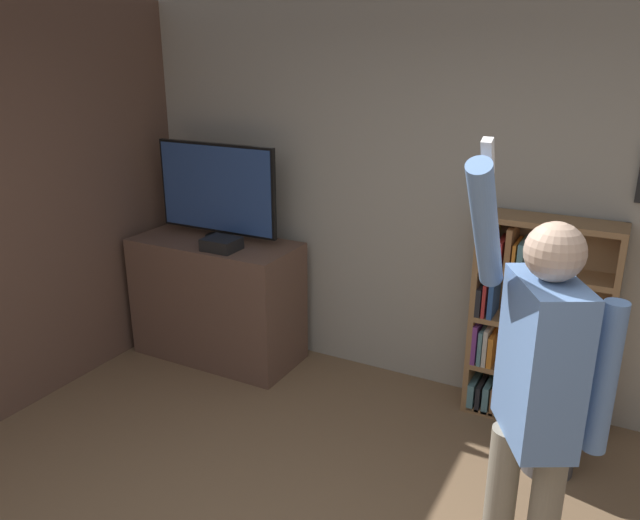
{
  "coord_description": "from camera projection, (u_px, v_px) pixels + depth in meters",
  "views": [
    {
      "loc": [
        1.02,
        -1.41,
        2.36
      ],
      "look_at": [
        -0.53,
        1.5,
        1.23
      ],
      "focal_mm": 35.0,
      "sensor_mm": 36.0,
      "label": 1
    }
  ],
  "objects": [
    {
      "name": "wall_back",
      "position": [
        470.0,
        206.0,
        4.16
      ],
      "size": [
        7.07,
        0.09,
        2.7
      ],
      "color": "#B2AD9E",
      "rests_on": "ground_plane"
    },
    {
      "name": "waste_bin",
      "position": [
        549.0,
        439.0,
        3.62
      ],
      "size": [
        0.3,
        0.3,
        0.41
      ],
      "color": "#4C4C51",
      "rests_on": "ground_plane"
    },
    {
      "name": "game_console",
      "position": [
        222.0,
        244.0,
        4.53
      ],
      "size": [
        0.25,
        0.21,
        0.09
      ],
      "color": "black",
      "rests_on": "tv_ledge"
    },
    {
      "name": "person",
      "position": [
        536.0,
        395.0,
        2.43
      ],
      "size": [
        0.55,
        0.56,
        2.08
      ],
      "rotation": [
        0.0,
        0.0,
        -1.07
      ],
      "color": "gray",
      "rests_on": "ground_plane"
    },
    {
      "name": "tv_ledge",
      "position": [
        218.0,
        299.0,
        4.9
      ],
      "size": [
        1.29,
        0.59,
        0.96
      ],
      "color": "brown",
      "rests_on": "ground_plane"
    },
    {
      "name": "bookshelf",
      "position": [
        527.0,
        323.0,
        4.02
      ],
      "size": [
        0.85,
        0.28,
        1.38
      ],
      "color": "#997047",
      "rests_on": "ground_plane"
    },
    {
      "name": "television",
      "position": [
        217.0,
        191.0,
        4.67
      ],
      "size": [
        1.02,
        0.22,
        0.73
      ],
      "color": "black",
      "rests_on": "tv_ledge"
    },
    {
      "name": "wall_side_brick",
      "position": [
        39.0,
        205.0,
        4.18
      ],
      "size": [
        0.06,
        4.21,
        2.7
      ],
      "color": "brown",
      "rests_on": "ground_plane"
    }
  ]
}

